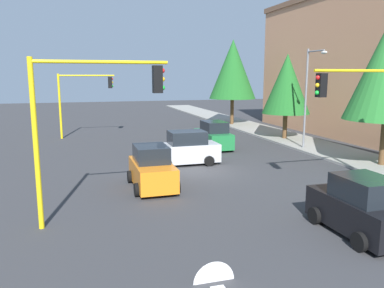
# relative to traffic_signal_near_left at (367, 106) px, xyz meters

# --- Properties ---
(ground_plane) EXTENTS (120.00, 120.00, 0.00)m
(ground_plane) POSITION_rel_traffic_signal_near_left_xyz_m (-6.00, -5.68, -3.93)
(ground_plane) COLOR #353538
(sidewalk_kerb) EXTENTS (80.00, 4.00, 0.15)m
(sidewalk_kerb) POSITION_rel_traffic_signal_near_left_xyz_m (-11.00, 4.82, -3.85)
(sidewalk_kerb) COLOR gray
(sidewalk_kerb) RESTS_ON ground
(apartment_block) EXTENTS (21.99, 9.30, 12.31)m
(apartment_block) POSITION_rel_traffic_signal_near_left_xyz_m (-14.96, 12.82, 2.24)
(apartment_block) COLOR tan
(apartment_block) RESTS_ON ground
(traffic_signal_near_left) EXTENTS (0.36, 4.59, 5.54)m
(traffic_signal_near_left) POSITION_rel_traffic_signal_near_left_xyz_m (0.00, 0.00, 0.00)
(traffic_signal_near_left) COLOR yellow
(traffic_signal_near_left) RESTS_ON ground
(traffic_signal_near_right) EXTENTS (0.36, 4.59, 5.79)m
(traffic_signal_near_right) POSITION_rel_traffic_signal_near_left_xyz_m (0.00, -11.39, 0.17)
(traffic_signal_near_right) COLOR yellow
(traffic_signal_near_right) RESTS_ON ground
(traffic_signal_far_right) EXTENTS (0.36, 4.59, 5.35)m
(traffic_signal_far_right) POSITION_rel_traffic_signal_near_left_xyz_m (-20.00, -11.32, -0.12)
(traffic_signal_far_right) COLOR yellow
(traffic_signal_far_right) RESTS_ON ground
(street_lamp_curbside) EXTENTS (2.15, 0.28, 7.00)m
(street_lamp_curbside) POSITION_rel_traffic_signal_near_left_xyz_m (-9.61, 3.52, 0.42)
(street_lamp_curbside) COLOR slate
(street_lamp_curbside) RESTS_ON ground
(tree_roadside_far) EXTENTS (4.83, 4.83, 8.86)m
(tree_roadside_far) POSITION_rel_traffic_signal_near_left_xyz_m (-24.00, 3.82, 1.90)
(tree_roadside_far) COLOR brown
(tree_roadside_far) RESTS_ON ground
(tree_roadside_mid) EXTENTS (3.80, 3.80, 6.92)m
(tree_roadside_mid) POSITION_rel_traffic_signal_near_left_xyz_m (-14.00, 4.32, 0.61)
(tree_roadside_mid) COLOR brown
(tree_roadside_mid) RESTS_ON ground
(car_black) EXTENTS (3.67, 2.05, 1.98)m
(car_black) POSITION_rel_traffic_signal_near_left_xyz_m (3.52, -3.00, -3.03)
(car_black) COLOR black
(car_black) RESTS_ON ground
(car_orange) EXTENTS (3.72, 2.00, 1.98)m
(car_orange) POSITION_rel_traffic_signal_near_left_xyz_m (-3.76, -8.60, -3.03)
(car_orange) COLOR orange
(car_orange) RESTS_ON ground
(car_green) EXTENTS (4.10, 2.00, 1.98)m
(car_green) POSITION_rel_traffic_signal_near_left_xyz_m (-12.26, -2.48, -3.03)
(car_green) COLOR #1E7238
(car_green) RESTS_ON ground
(car_silver) EXTENTS (2.09, 4.09, 1.98)m
(car_silver) POSITION_rel_traffic_signal_near_left_xyz_m (-8.00, -5.83, -3.03)
(car_silver) COLOR #B2B5BA
(car_silver) RESTS_ON ground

